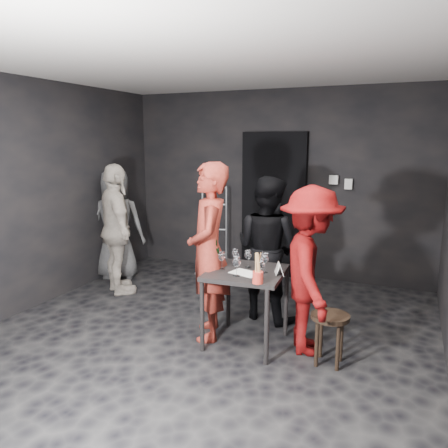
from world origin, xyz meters
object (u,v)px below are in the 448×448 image
at_px(hand_truck, 213,257).
at_px(woman_black, 267,243).
at_px(man_maroon, 311,266).
at_px(tasting_table, 246,280).
at_px(server_red, 209,235).
at_px(bystander_cream, 116,221).
at_px(breadstick_cup, 258,269).
at_px(wine_bottle, 216,257).
at_px(stool, 330,325).
at_px(bystander_grey, 116,221).

height_order(hand_truck, woman_black, woman_black).
distance_m(woman_black, man_maroon, 0.87).
xyz_separation_m(tasting_table, server_red, (-0.41, 0.02, 0.41)).
bearing_deg(bystander_cream, breadstick_cup, -164.54).
bearing_deg(wine_bottle, server_red, 158.04).
bearing_deg(stool, breadstick_cup, -159.45).
relative_size(wine_bottle, breadstick_cup, 0.95).
xyz_separation_m(stool, bystander_grey, (-3.27, 1.30, 0.47)).
bearing_deg(man_maroon, bystander_cream, 56.38).
distance_m(hand_truck, breadstick_cup, 2.87).
height_order(tasting_table, wine_bottle, wine_bottle).
relative_size(man_maroon, breadstick_cup, 5.71).
bearing_deg(server_red, man_maroon, 69.63).
bearing_deg(woman_black, breadstick_cup, 119.57).
bearing_deg(tasting_table, wine_bottle, -176.01).
height_order(hand_truck, bystander_grey, bystander_grey).
height_order(wine_bottle, breadstick_cup, breadstick_cup).
distance_m(woman_black, breadstick_cup, 1.06).
distance_m(server_red, woman_black, 0.82).
height_order(stool, bystander_grey, bystander_grey).
relative_size(woman_black, wine_bottle, 6.12).
bearing_deg(man_maroon, wine_bottle, 77.11).
bearing_deg(hand_truck, bystander_grey, -154.61).
bearing_deg(bystander_grey, woman_black, 151.49).
relative_size(stool, breadstick_cup, 1.59).
height_order(hand_truck, tasting_table, hand_truck).
xyz_separation_m(server_red, bystander_cream, (-1.65, 0.69, -0.10)).
bearing_deg(breadstick_cup, hand_truck, 123.03).
xyz_separation_m(wine_bottle, breadstick_cup, (0.54, -0.29, 0.02)).
distance_m(stool, bystander_cream, 3.05).
relative_size(man_maroon, bystander_grey, 1.00).
relative_size(stool, server_red, 0.22).
distance_m(man_maroon, bystander_grey, 3.24).
distance_m(man_maroon, breadstick_cup, 0.56).
relative_size(server_red, man_maroon, 1.26).
height_order(stool, bystander_cream, bystander_cream).
distance_m(server_red, bystander_grey, 2.37).
distance_m(woman_black, bystander_grey, 2.47).
bearing_deg(breadstick_cup, stool, 20.55).
bearing_deg(stool, hand_truck, 135.20).
bearing_deg(man_maroon, server_red, 74.17).
height_order(bystander_grey, wine_bottle, bystander_grey).
distance_m(server_red, bystander_cream, 1.79).
bearing_deg(stool, woman_black, 136.96).
xyz_separation_m(hand_truck, stool, (2.13, -2.12, 0.14)).
distance_m(hand_truck, bystander_grey, 1.53).
xyz_separation_m(hand_truck, tasting_table, (1.30, -2.03, 0.42)).
xyz_separation_m(stool, woman_black, (-0.85, 0.80, 0.49)).
bearing_deg(server_red, bystander_grey, -145.87).
relative_size(server_red, bystander_grey, 1.26).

